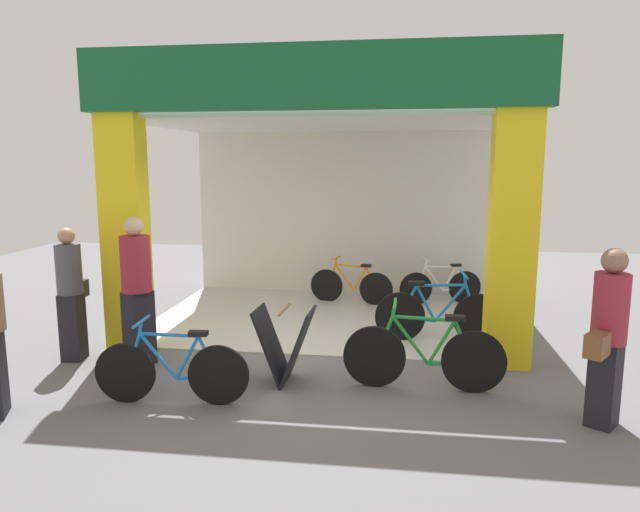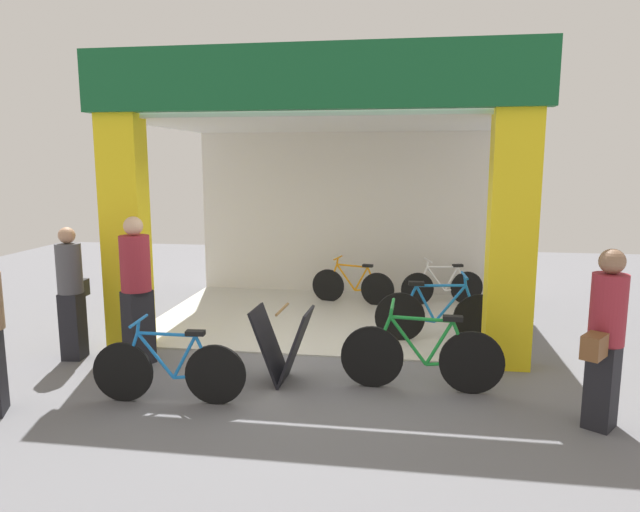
# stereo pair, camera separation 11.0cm
# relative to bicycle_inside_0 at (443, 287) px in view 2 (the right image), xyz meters

# --- Properties ---
(ground_plane) EXTENTS (18.72, 18.72, 0.00)m
(ground_plane) POSITION_rel_bicycle_inside_0_xyz_m (-1.84, -2.99, -0.32)
(ground_plane) COLOR slate
(ground_plane) RESTS_ON ground
(shop_facade) EXTENTS (5.56, 4.01, 3.80)m
(shop_facade) POSITION_rel_bicycle_inside_0_xyz_m (-1.84, -1.17, 1.70)
(shop_facade) COLOR beige
(shop_facade) RESTS_ON ground
(bicycle_inside_0) EXTENTS (1.42, 0.48, 0.80)m
(bicycle_inside_0) POSITION_rel_bicycle_inside_0_xyz_m (0.00, 0.00, 0.00)
(bicycle_inside_0) COLOR black
(bicycle_inside_0) RESTS_ON ground
(bicycle_inside_1) EXTENTS (1.46, 0.43, 0.82)m
(bicycle_inside_1) POSITION_rel_bicycle_inside_0_xyz_m (-1.55, -0.18, 0.01)
(bicycle_inside_1) COLOR black
(bicycle_inside_1) RESTS_ON ground
(bicycle_inside_2) EXTENTS (1.75, 0.48, 0.96)m
(bicycle_inside_2) POSITION_rel_bicycle_inside_0_xyz_m (-0.18, -2.16, 0.06)
(bicycle_inside_2) COLOR black
(bicycle_inside_2) RESTS_ON ground
(bicycle_parked_0) EXTENTS (1.75, 0.48, 0.96)m
(bicycle_parked_0) POSITION_rel_bicycle_inside_0_xyz_m (-0.46, -3.88, 0.06)
(bicycle_parked_0) COLOR black
(bicycle_parked_0) RESTS_ON ground
(bicycle_parked_1) EXTENTS (1.60, 0.44, 0.88)m
(bicycle_parked_1) POSITION_rel_bicycle_inside_0_xyz_m (-3.02, -4.60, 0.03)
(bicycle_parked_1) COLOR black
(bicycle_parked_1) RESTS_ON ground
(sandwich_board_sign) EXTENTS (0.67, 0.53, 0.86)m
(sandwich_board_sign) POSITION_rel_bicycle_inside_0_xyz_m (-1.99, -3.88, 0.11)
(sandwich_board_sign) COLOR black
(sandwich_board_sign) RESTS_ON ground
(pedestrian_0) EXTENTS (0.49, 0.49, 1.82)m
(pedestrian_0) POSITION_rel_bicycle_inside_0_xyz_m (-3.86, -3.56, 0.63)
(pedestrian_0) COLOR black
(pedestrian_0) RESTS_ON ground
(pedestrian_2) EXTENTS (0.54, 0.62, 1.69)m
(pedestrian_2) POSITION_rel_bicycle_inside_0_xyz_m (1.16, -4.54, 0.55)
(pedestrian_2) COLOR black
(pedestrian_2) RESTS_ON ground
(pedestrian_3) EXTENTS (0.33, 0.56, 1.67)m
(pedestrian_3) POSITION_rel_bicycle_inside_0_xyz_m (-4.77, -3.48, 0.53)
(pedestrian_3) COLOR black
(pedestrian_3) RESTS_ON ground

